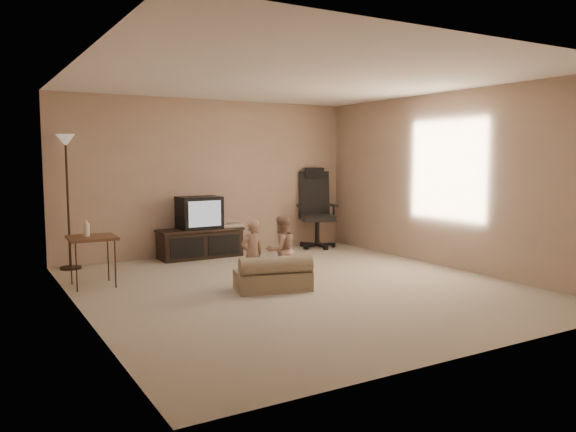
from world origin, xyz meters
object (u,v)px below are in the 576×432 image
object	(u,v)px
office_chair	(316,219)
side_table	(91,238)
tv_stand	(200,232)
floor_lamp	(67,171)
toddler_left	(252,254)
child_sofa	(274,276)
toddler_right	(281,250)

from	to	relation	value
office_chair	side_table	xyz separation A→B (m)	(-4.02, -1.15, 0.10)
tv_stand	floor_lamp	world-z (taller)	floor_lamp
office_chair	toddler_left	world-z (taller)	office_chair
tv_stand	office_chair	bearing A→B (deg)	-2.54
office_chair	child_sofa	distance (m)	3.33
tv_stand	toddler_right	size ratio (longest dim) A/B	1.57
office_chair	child_sofa	size ratio (longest dim) A/B	1.44
toddler_left	toddler_right	world-z (taller)	toddler_right
side_table	floor_lamp	size ratio (longest dim) A/B	0.44
toddler_left	side_table	bearing A→B (deg)	-41.44
office_chair	toddler_left	distance (m)	3.28
toddler_left	office_chair	bearing A→B (deg)	-144.02
side_table	toddler_right	bearing A→B (deg)	-28.09
office_chair	side_table	world-z (taller)	office_chair
tv_stand	toddler_right	xyz separation A→B (m)	(0.17, -2.30, 0.03)
office_chair	side_table	size ratio (longest dim) A/B	1.67
side_table	child_sofa	bearing A→B (deg)	-36.10
side_table	floor_lamp	world-z (taller)	floor_lamp
floor_lamp	child_sofa	size ratio (longest dim) A/B	1.96
office_chair	toddler_right	size ratio (longest dim) A/B	1.61
office_chair	child_sofa	xyz separation A→B (m)	(-2.21, -2.47, -0.33)
side_table	toddler_right	size ratio (longest dim) A/B	0.96
child_sofa	tv_stand	bearing A→B (deg)	102.46
child_sofa	toddler_left	xyz separation A→B (m)	(-0.17, 0.22, 0.25)
side_table	office_chair	bearing A→B (deg)	15.94
child_sofa	toddler_right	size ratio (longest dim) A/B	1.12
toddler_right	toddler_left	bearing A→B (deg)	-3.18
toddler_left	tv_stand	bearing A→B (deg)	-103.39
office_chair	toddler_left	size ratio (longest dim) A/B	1.66
toddler_right	side_table	bearing A→B (deg)	-33.12
tv_stand	toddler_left	xyz separation A→B (m)	(-0.24, -2.31, 0.02)
tv_stand	toddler_left	bearing A→B (deg)	-96.94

